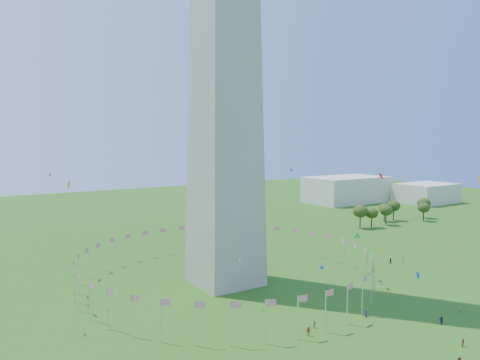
% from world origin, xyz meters
% --- Properties ---
extents(ground, '(600.00, 600.00, 0.00)m').
position_xyz_m(ground, '(0.00, 0.00, 0.00)').
color(ground, '#245213').
rests_on(ground, ground).
extents(flag_ring, '(80.24, 80.24, 9.00)m').
position_xyz_m(flag_ring, '(-0.00, 50.00, 4.50)').
color(flag_ring, silver).
rests_on(flag_ring, ground).
extents(gov_building_east_a, '(50.00, 30.00, 16.00)m').
position_xyz_m(gov_building_east_a, '(150.00, 150.00, 8.00)').
color(gov_building_east_a, beige).
rests_on(gov_building_east_a, ground).
extents(gov_building_east_b, '(35.00, 25.00, 12.00)m').
position_xyz_m(gov_building_east_b, '(190.00, 120.00, 6.00)').
color(gov_building_east_b, beige).
rests_on(gov_building_east_b, ground).
extents(crowd, '(100.74, 72.80, 1.99)m').
position_xyz_m(crowd, '(8.26, 5.37, 0.88)').
color(crowd, gray).
rests_on(crowd, ground).
extents(kites_aloft, '(110.38, 70.95, 27.41)m').
position_xyz_m(kites_aloft, '(9.41, 23.41, 18.19)').
color(kites_aloft, green).
rests_on(kites_aloft, ground).
extents(tree_line_east, '(53.75, 15.18, 10.35)m').
position_xyz_m(tree_line_east, '(114.45, 85.26, 4.81)').
color(tree_line_east, '#3B531B').
rests_on(tree_line_east, ground).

